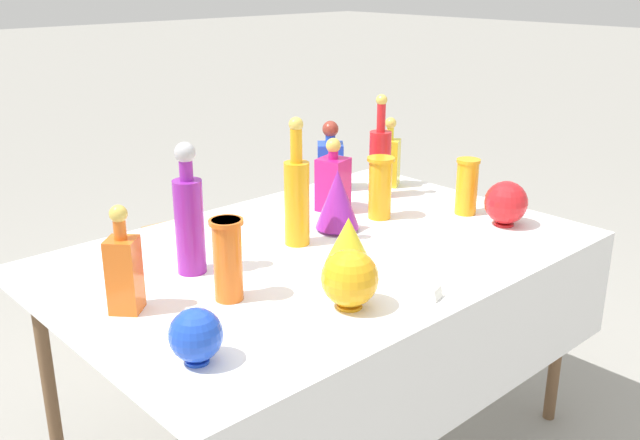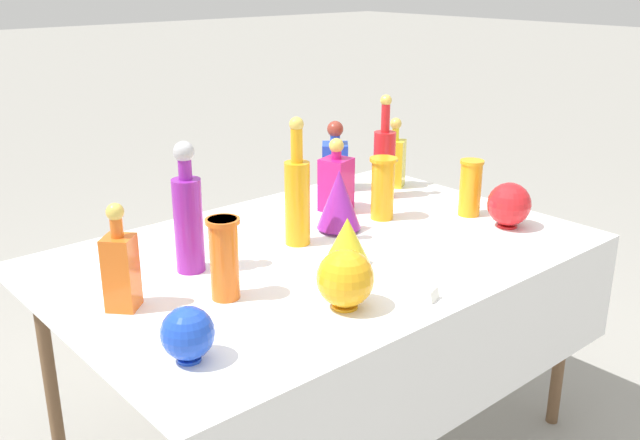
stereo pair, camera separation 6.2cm
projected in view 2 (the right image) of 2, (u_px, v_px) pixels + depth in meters
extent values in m
cube|color=white|center=(320.00, 253.00, 2.32)|extent=(1.71, 1.14, 0.03)
cube|color=white|center=(456.00, 371.00, 1.97)|extent=(1.71, 0.01, 0.38)
cylinder|color=brown|center=(562.00, 336.00, 2.58)|extent=(0.04, 0.04, 0.73)
cylinder|color=brown|center=(50.00, 378.00, 2.32)|extent=(0.04, 0.04, 0.73)
cylinder|color=brown|center=(377.00, 260.00, 3.25)|extent=(0.04, 0.04, 0.73)
cylinder|color=red|center=(384.00, 165.00, 2.81)|extent=(0.09, 0.09, 0.26)
cylinder|color=red|center=(386.00, 118.00, 2.75)|extent=(0.03, 0.03, 0.11)
sphere|color=gold|center=(386.00, 100.00, 2.73)|extent=(0.04, 0.04, 0.04)
cylinder|color=purple|center=(189.00, 226.00, 2.11)|extent=(0.09, 0.09, 0.29)
cylinder|color=purple|center=(185.00, 169.00, 2.05)|extent=(0.04, 0.04, 0.06)
sphere|color=#B2B2B7|center=(184.00, 152.00, 2.03)|extent=(0.06, 0.06, 0.06)
cylinder|color=orange|center=(297.00, 203.00, 2.32)|extent=(0.08, 0.08, 0.28)
cylinder|color=orange|center=(297.00, 145.00, 2.26)|extent=(0.04, 0.04, 0.11)
sphere|color=gold|center=(296.00, 124.00, 2.23)|extent=(0.05, 0.05, 0.05)
cube|color=yellow|center=(394.00, 163.00, 2.96)|extent=(0.11, 0.11, 0.20)
cylinder|color=yellow|center=(396.00, 134.00, 2.92)|extent=(0.03, 0.03, 0.06)
sphere|color=gold|center=(396.00, 124.00, 2.90)|extent=(0.05, 0.05, 0.05)
cube|color=orange|center=(121.00, 273.00, 1.88)|extent=(0.11, 0.11, 0.20)
cylinder|color=orange|center=(117.00, 227.00, 1.84)|extent=(0.03, 0.03, 0.05)
sphere|color=gold|center=(115.00, 212.00, 1.83)|extent=(0.05, 0.05, 0.05)
cube|color=blue|center=(335.00, 166.00, 2.92)|extent=(0.15, 0.15, 0.19)
cylinder|color=blue|center=(335.00, 139.00, 2.89)|extent=(0.04, 0.04, 0.04)
sphere|color=maroon|center=(335.00, 129.00, 2.87)|extent=(0.07, 0.07, 0.07)
cube|color=#C61972|center=(336.00, 185.00, 2.66)|extent=(0.13, 0.13, 0.20)
cylinder|color=#C61972|center=(336.00, 154.00, 2.62)|extent=(0.04, 0.04, 0.03)
sphere|color=gold|center=(336.00, 146.00, 2.61)|extent=(0.06, 0.06, 0.06)
cylinder|color=orange|center=(383.00, 188.00, 2.57)|extent=(0.08, 0.08, 0.23)
cylinder|color=orange|center=(384.00, 159.00, 2.53)|extent=(0.10, 0.10, 0.01)
cylinder|color=orange|center=(470.00, 188.00, 2.61)|extent=(0.08, 0.08, 0.21)
cylinder|color=orange|center=(472.00, 162.00, 2.57)|extent=(0.09, 0.09, 0.01)
cylinder|color=orange|center=(224.00, 259.00, 1.94)|extent=(0.08, 0.08, 0.23)
cylinder|color=orange|center=(222.00, 221.00, 1.90)|extent=(0.09, 0.09, 0.01)
cylinder|color=yellow|center=(347.00, 263.00, 2.19)|extent=(0.08, 0.08, 0.01)
cone|color=yellow|center=(347.00, 240.00, 2.17)|extent=(0.14, 0.14, 0.14)
cylinder|color=purple|center=(339.00, 229.00, 2.48)|extent=(0.08, 0.08, 0.01)
cone|color=purple|center=(339.00, 199.00, 2.45)|extent=(0.15, 0.15, 0.21)
cylinder|color=red|center=(507.00, 226.00, 2.52)|extent=(0.07, 0.07, 0.01)
sphere|color=red|center=(509.00, 204.00, 2.49)|extent=(0.15, 0.15, 0.15)
cylinder|color=blue|center=(189.00, 359.00, 1.66)|extent=(0.06, 0.06, 0.01)
sphere|color=blue|center=(188.00, 333.00, 1.63)|extent=(0.13, 0.13, 0.13)
cylinder|color=orange|center=(345.00, 306.00, 1.92)|extent=(0.07, 0.07, 0.01)
sphere|color=orange|center=(345.00, 278.00, 1.89)|extent=(0.16, 0.16, 0.16)
cube|color=white|center=(434.00, 295.00, 1.95)|extent=(0.05, 0.03, 0.03)
cube|color=tan|center=(208.00, 272.00, 3.57)|extent=(0.58, 0.43, 0.38)
cube|color=tan|center=(193.00, 222.00, 3.57)|extent=(0.49, 0.11, 0.09)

